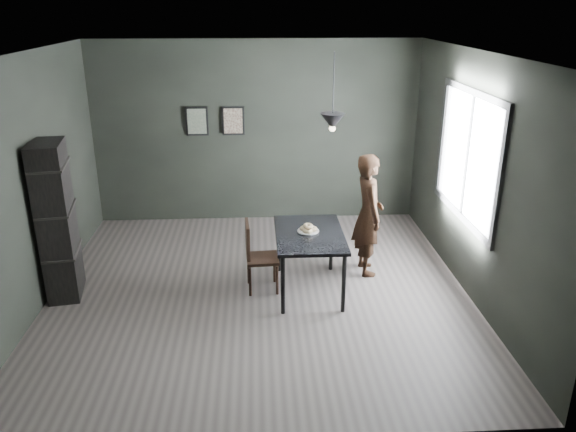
{
  "coord_description": "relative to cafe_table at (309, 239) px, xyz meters",
  "views": [
    {
      "loc": [
        0.0,
        -6.07,
        3.29
      ],
      "look_at": [
        0.35,
        0.05,
        0.95
      ],
      "focal_mm": 35.0,
      "sensor_mm": 36.0,
      "label": 1
    }
  ],
  "objects": [
    {
      "name": "white_plate",
      "position": [
        -0.01,
        0.03,
        0.08
      ],
      "size": [
        0.23,
        0.23,
        0.01
      ],
      "primitive_type": "cylinder",
      "color": "white",
      "rests_on": "cafe_table"
    },
    {
      "name": "woman",
      "position": [
        0.79,
        0.47,
        0.11
      ],
      "size": [
        0.42,
        0.6,
        1.57
      ],
      "primitive_type": "imported",
      "rotation": [
        0.0,
        0.0,
        1.64
      ],
      "color": "black",
      "rests_on": "ground"
    },
    {
      "name": "wood_chair",
      "position": [
        -0.64,
        0.05,
        -0.18
      ],
      "size": [
        0.4,
        0.4,
        0.87
      ],
      "rotation": [
        0.0,
        0.0,
        0.07
      ],
      "color": "black",
      "rests_on": "ground"
    },
    {
      "name": "shelf_unit",
      "position": [
        -2.92,
        0.08,
        0.26
      ],
      "size": [
        0.45,
        0.67,
        1.86
      ],
      "primitive_type": "cube",
      "rotation": [
        0.0,
        0.0,
        0.16
      ],
      "color": "black",
      "rests_on": "ground"
    },
    {
      "name": "ceiling",
      "position": [
        -0.6,
        0.0,
        2.13
      ],
      "size": [
        5.0,
        5.0,
        0.02
      ],
      "color": "silver",
      "rests_on": "ground"
    },
    {
      "name": "donut_pile",
      "position": [
        -0.01,
        0.03,
        0.12
      ],
      "size": [
        0.21,
        0.21,
        0.09
      ],
      "rotation": [
        0.0,
        0.0,
        0.31
      ],
      "color": "beige",
      "rests_on": "white_plate"
    },
    {
      "name": "framed_print_left",
      "position": [
        -1.5,
        2.47,
        0.93
      ],
      "size": [
        0.34,
        0.04,
        0.44
      ],
      "color": "black",
      "rests_on": "ground"
    },
    {
      "name": "cafe_table",
      "position": [
        0.0,
        0.0,
        0.0
      ],
      "size": [
        0.8,
        1.2,
        0.75
      ],
      "color": "black",
      "rests_on": "ground"
    },
    {
      "name": "framed_print_right",
      "position": [
        -0.95,
        2.47,
        0.93
      ],
      "size": [
        0.34,
        0.04,
        0.44
      ],
      "color": "black",
      "rests_on": "ground"
    },
    {
      "name": "window_assembly",
      "position": [
        1.87,
        0.2,
        0.93
      ],
      "size": [
        0.04,
        1.96,
        1.56
      ],
      "color": "white",
      "rests_on": "ground"
    },
    {
      "name": "back_wall",
      "position": [
        -0.6,
        2.5,
        0.73
      ],
      "size": [
        5.0,
        0.1,
        2.8
      ],
      "primitive_type": "cube",
      "color": "black",
      "rests_on": "ground"
    },
    {
      "name": "pendant_lamp",
      "position": [
        0.25,
        0.1,
        1.38
      ],
      "size": [
        0.28,
        0.28,
        0.86
      ],
      "color": "black",
      "rests_on": "ground"
    },
    {
      "name": "ground",
      "position": [
        -0.6,
        0.0,
        -0.67
      ],
      "size": [
        5.0,
        5.0,
        0.0
      ],
      "primitive_type": "plane",
      "color": "#3C3634",
      "rests_on": "ground"
    }
  ]
}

